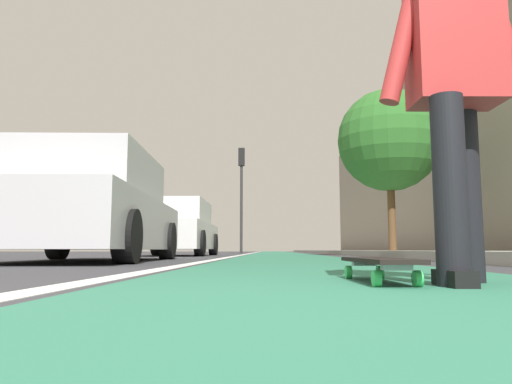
% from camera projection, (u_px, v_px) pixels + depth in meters
% --- Properties ---
extents(ground_plane, '(80.00, 80.00, 0.00)m').
position_uv_depth(ground_plane, '(287.00, 257.00, 11.03)').
color(ground_plane, '#38383D').
extents(bike_lane_paint, '(56.00, 2.22, 0.00)m').
position_uv_depth(bike_lane_paint, '(277.00, 253.00, 24.93)').
color(bike_lane_paint, '#2D7256').
rests_on(bike_lane_paint, ground).
extents(lane_stripe_white, '(52.00, 0.16, 0.01)m').
position_uv_depth(lane_stripe_white, '(250.00, 254.00, 20.99)').
color(lane_stripe_white, silver).
rests_on(lane_stripe_white, ground).
extents(sidewalk_curb, '(52.00, 3.20, 0.14)m').
position_uv_depth(sidewalk_curb, '(367.00, 252.00, 18.88)').
color(sidewalk_curb, '#9E9B93').
rests_on(sidewalk_curb, ground).
extents(building_facade, '(40.00, 1.20, 8.47)m').
position_uv_depth(building_facade, '(412.00, 164.00, 23.26)').
color(building_facade, gray).
rests_on(building_facade, ground).
extents(skateboard, '(0.85, 0.23, 0.11)m').
position_uv_depth(skateboard, '(378.00, 263.00, 2.32)').
color(skateboard, green).
rests_on(skateboard, ground).
extents(skater_person, '(0.47, 0.72, 1.64)m').
position_uv_depth(skater_person, '(455.00, 80.00, 2.26)').
color(skater_person, black).
rests_on(skater_person, ground).
extents(parked_car_near, '(4.49, 2.17, 1.46)m').
position_uv_depth(parked_car_near, '(86.00, 210.00, 6.68)').
color(parked_car_near, '#B7B7BC').
rests_on(parked_car_near, ground).
extents(parked_car_mid, '(4.50, 1.95, 1.48)m').
position_uv_depth(parked_car_mid, '(176.00, 229.00, 13.27)').
color(parked_car_mid, silver).
rests_on(parked_car_mid, ground).
extents(traffic_light, '(0.33, 0.28, 4.74)m').
position_uv_depth(traffic_light, '(241.00, 181.00, 21.92)').
color(traffic_light, '#2D2D2D').
rests_on(traffic_light, ground).
extents(street_tree_mid, '(2.89, 2.89, 4.68)m').
position_uv_depth(street_tree_mid, '(389.00, 140.00, 13.75)').
color(street_tree_mid, brown).
rests_on(street_tree_mid, ground).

